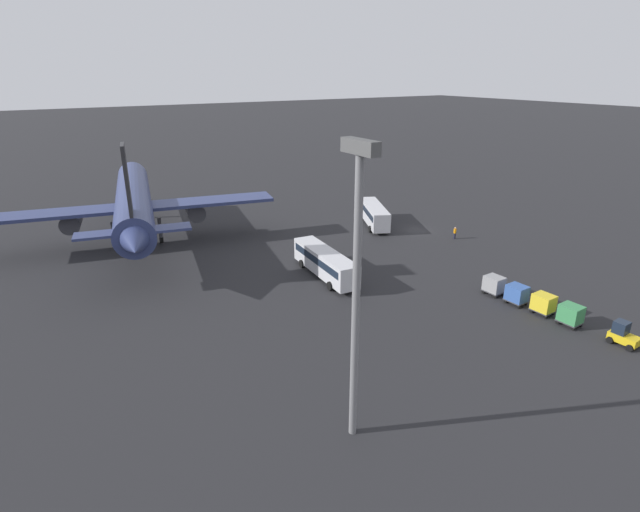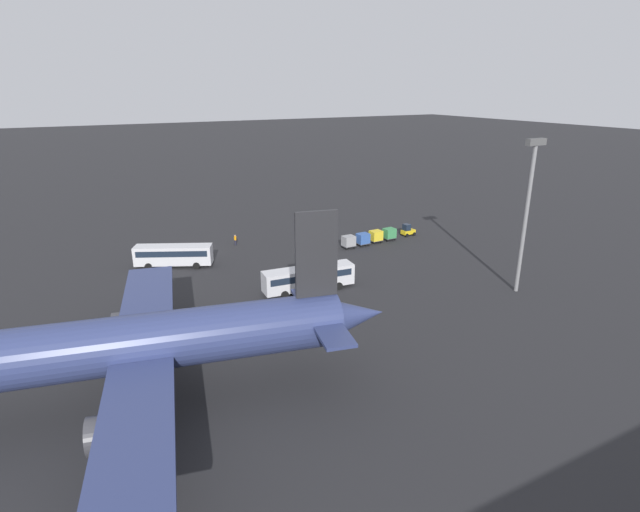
# 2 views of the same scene
# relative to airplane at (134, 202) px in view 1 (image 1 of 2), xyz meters

# --- Properties ---
(ground_plane) EXTENTS (600.00, 600.00, 0.00)m
(ground_plane) POSITION_rel_airplane_xyz_m (-16.12, -37.00, -5.89)
(ground_plane) COLOR #232326
(airplane) EXTENTS (43.62, 37.53, 15.66)m
(airplane) POSITION_rel_airplane_xyz_m (0.00, 0.00, 0.00)
(airplane) COLOR navy
(airplane) RESTS_ON ground
(shuttle_bus_near) EXTENTS (11.06, 7.02, 3.18)m
(shuttle_bus_near) POSITION_rel_airplane_xyz_m (-10.72, -33.07, -3.98)
(shuttle_bus_near) COLOR silver
(shuttle_bus_near) RESTS_ON ground
(shuttle_bus_far) EXTENTS (12.15, 3.69, 3.12)m
(shuttle_bus_far) POSITION_rel_airplane_xyz_m (-23.98, -15.71, -4.01)
(shuttle_bus_far) COLOR silver
(shuttle_bus_far) RESTS_ON ground
(baggage_tug) EXTENTS (2.47, 1.75, 2.10)m
(baggage_tug) POSITION_rel_airplane_xyz_m (-50.73, -29.80, -4.94)
(baggage_tug) COLOR gold
(baggage_tug) RESTS_ON ground
(worker_person) EXTENTS (0.38, 0.38, 1.74)m
(worker_person) POSITION_rel_airplane_xyz_m (-22.04, -38.85, -5.01)
(worker_person) COLOR #1E1E2D
(worker_person) RESTS_ON ground
(cargo_cart_green) EXTENTS (2.06, 1.76, 2.06)m
(cargo_cart_green) POSITION_rel_airplane_xyz_m (-46.23, -29.02, -4.69)
(cargo_cart_green) COLOR #38383D
(cargo_cart_green) RESTS_ON ground
(cargo_cart_yellow) EXTENTS (2.06, 1.76, 2.06)m
(cargo_cart_yellow) POSITION_rel_airplane_xyz_m (-43.40, -28.91, -4.69)
(cargo_cart_yellow) COLOR #38383D
(cargo_cart_yellow) RESTS_ON ground
(cargo_cart_blue) EXTENTS (2.06, 1.76, 2.06)m
(cargo_cart_blue) POSITION_rel_airplane_xyz_m (-40.56, -28.53, -4.69)
(cargo_cart_blue) COLOR #38383D
(cargo_cart_blue) RESTS_ON ground
(cargo_cart_grey) EXTENTS (2.06, 1.76, 2.06)m
(cargo_cart_grey) POSITION_rel_airplane_xyz_m (-37.73, -28.45, -4.69)
(cargo_cart_grey) COLOR #38383D
(cargo_cart_grey) RESTS_ON ground
(light_pole) EXTENTS (2.80, 0.70, 19.29)m
(light_pole) POSITION_rel_airplane_xyz_m (-47.58, -2.96, 5.80)
(light_pole) COLOR slate
(light_pole) RESTS_ON ground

